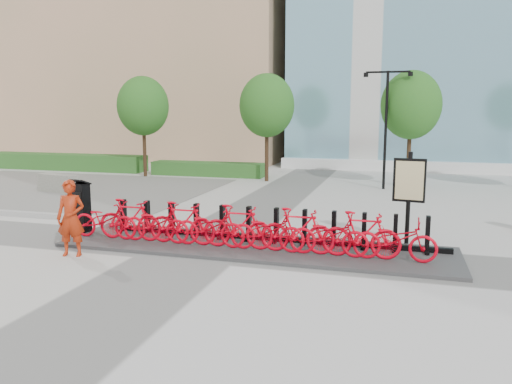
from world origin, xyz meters
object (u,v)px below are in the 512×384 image
(bike_0, at_px, (105,220))
(map_sign, at_px, (409,184))
(worker_red, at_px, (71,218))
(kiosk, at_px, (82,206))
(jersey_barrier, at_px, (58,183))

(bike_0, height_order, map_sign, map_sign)
(bike_0, distance_m, worker_red, 1.43)
(map_sign, bearing_deg, kiosk, -163.94)
(worker_red, bearing_deg, bike_0, 76.35)
(bike_0, relative_size, jersey_barrier, 0.93)
(worker_red, xyz_separation_m, map_sign, (7.46, 2.99, 0.67))
(worker_red, distance_m, jersey_barrier, 10.10)
(kiosk, distance_m, jersey_barrier, 8.06)
(kiosk, height_order, worker_red, worker_red)
(kiosk, relative_size, map_sign, 0.62)
(kiosk, distance_m, worker_red, 2.08)
(worker_red, height_order, map_sign, map_sign)
(bike_0, height_order, kiosk, kiosk)
(jersey_barrier, xyz_separation_m, map_sign, (13.83, -4.82, 1.18))
(bike_0, relative_size, kiosk, 1.24)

